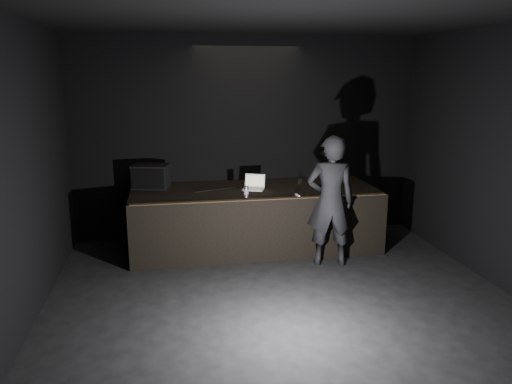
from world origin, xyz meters
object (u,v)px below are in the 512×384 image
Objects in this scene: laptop at (254,185)px; beer_can at (246,192)px; person at (331,201)px; stage_riser at (254,218)px; stage_monitor at (151,176)px.

laptop is 0.59m from beer_can.
person is (1.00, -0.96, -0.07)m from laptop.
beer_can is at bearing -90.04° from laptop.
laptop is 0.21× the size of person.
stage_riser is 1.46m from person.
stage_monitor is 0.33× the size of person.
person reaches higher than stage_monitor.
stage_riser is 1.85m from stage_monitor.
stage_riser is at bearing -44.24° from laptop.
stage_monitor is at bearing 147.52° from beer_can.
person is (0.99, -0.95, 0.49)m from stage_riser.
laptop is (1.67, -0.37, -0.13)m from stage_monitor.
person reaches higher than laptop.
laptop is (-0.01, 0.01, 0.56)m from stage_riser.
stage_riser is 2.02× the size of person.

